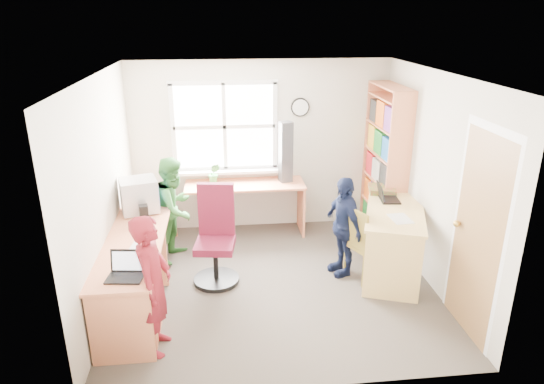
% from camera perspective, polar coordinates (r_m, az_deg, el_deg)
% --- Properties ---
extents(room, '(3.64, 3.44, 2.44)m').
position_cam_1_polar(room, '(5.34, 0.30, 1.12)').
color(room, '#403932').
rests_on(room, ground).
extents(l_desk, '(2.38, 2.95, 0.75)m').
position_cam_1_polar(l_desk, '(5.32, -13.62, -8.56)').
color(l_desk, '#F79162').
rests_on(l_desk, ground).
extents(right_desk, '(1.08, 1.55, 0.81)m').
position_cam_1_polar(right_desk, '(5.96, 14.14, -3.91)').
color(right_desk, '#F1CA78').
rests_on(right_desk, ground).
extents(bookshelf, '(0.30, 1.02, 2.10)m').
position_cam_1_polar(bookshelf, '(6.79, 13.11, 2.89)').
color(bookshelf, '#F79162').
rests_on(bookshelf, ground).
extents(swivel_chair, '(0.60, 0.60, 1.15)m').
position_cam_1_polar(swivel_chair, '(5.68, -6.61, -5.71)').
color(swivel_chair, black).
rests_on(swivel_chair, ground).
extents(wooden_chair, '(0.52, 0.52, 0.90)m').
position_cam_1_polar(wooden_chair, '(5.74, 10.55, -5.74)').
color(wooden_chair, olive).
rests_on(wooden_chair, ground).
extents(crt_monitor, '(0.50, 0.46, 0.41)m').
position_cam_1_polar(crt_monitor, '(5.91, -15.36, -0.39)').
color(crt_monitor, '#BABBBF').
rests_on(crt_monitor, l_desk).
extents(laptop_left, '(0.35, 0.30, 0.22)m').
position_cam_1_polar(laptop_left, '(4.60, -16.75, -8.83)').
color(laptop_left, black).
rests_on(laptop_left, l_desk).
extents(laptop_right, '(0.29, 0.33, 0.21)m').
position_cam_1_polar(laptop_right, '(6.10, 13.23, -0.50)').
color(laptop_right, black).
rests_on(laptop_right, right_desk).
extents(speaker_a, '(0.12, 0.12, 0.19)m').
position_cam_1_polar(speaker_a, '(5.67, -14.85, -2.43)').
color(speaker_a, black).
rests_on(speaker_a, l_desk).
extents(speaker_b, '(0.11, 0.11, 0.19)m').
position_cam_1_polar(speaker_b, '(6.18, -14.51, -0.49)').
color(speaker_b, black).
rests_on(speaker_b, l_desk).
extents(cd_tower, '(0.20, 0.18, 0.84)m').
position_cam_1_polar(cd_tower, '(6.70, 1.62, 4.71)').
color(cd_tower, black).
rests_on(cd_tower, l_desk).
extents(game_box, '(0.39, 0.39, 0.07)m').
position_cam_1_polar(game_box, '(6.38, 12.82, 0.31)').
color(game_box, red).
rests_on(game_box, right_desk).
extents(paper_a, '(0.26, 0.34, 0.00)m').
position_cam_1_polar(paper_a, '(5.10, -15.19, -6.32)').
color(paper_a, beige).
rests_on(paper_a, l_desk).
extents(paper_b, '(0.23, 0.32, 0.00)m').
position_cam_1_polar(paper_b, '(5.61, 14.86, -3.05)').
color(paper_b, beige).
rests_on(paper_b, right_desk).
extents(potted_plant, '(0.18, 0.16, 0.30)m').
position_cam_1_polar(potted_plant, '(6.71, -6.82, 2.16)').
color(potted_plant, '#327E3C').
rests_on(potted_plant, l_desk).
extents(person_red, '(0.37, 0.53, 1.36)m').
position_cam_1_polar(person_red, '(4.56, -13.81, -10.58)').
color(person_red, maroon).
rests_on(person_red, ground).
extents(person_green, '(0.72, 0.79, 1.33)m').
position_cam_1_polar(person_green, '(6.21, -11.38, -1.93)').
color(person_green, '#327B31').
rests_on(person_green, ground).
extents(person_navy, '(0.48, 0.77, 1.22)m').
position_cam_1_polar(person_navy, '(5.79, 8.39, -3.99)').
color(person_navy, '#121A39').
rests_on(person_navy, ground).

